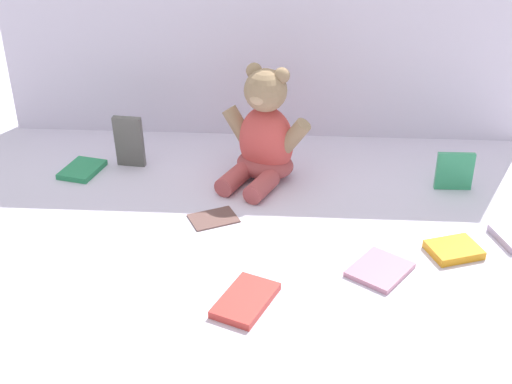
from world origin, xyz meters
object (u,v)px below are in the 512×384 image
at_px(book_case_1, 213,218).
at_px(book_case_5, 454,250).
at_px(book_case_4, 82,170).
at_px(book_case_6, 380,270).
at_px(book_case_0, 129,142).
at_px(book_case_2, 248,300).
at_px(teddy_bear, 264,138).
at_px(book_case_3, 454,171).

relative_size(book_case_1, book_case_5, 1.02).
xyz_separation_m(book_case_4, book_case_6, (0.73, -0.40, -0.00)).
relative_size(book_case_0, book_case_5, 1.35).
bearing_deg(book_case_6, book_case_2, -120.17).
bearing_deg(book_case_1, teddy_bear, -52.46).
height_order(book_case_2, book_case_4, book_case_2).
height_order(teddy_bear, book_case_4, teddy_bear).
relative_size(book_case_2, book_case_5, 1.34).
xyz_separation_m(book_case_1, book_case_4, (-0.37, 0.21, 0.00)).
bearing_deg(teddy_bear, book_case_4, -155.42).
xyz_separation_m(teddy_bear, book_case_4, (-0.48, -0.00, -0.10)).
xyz_separation_m(book_case_1, book_case_5, (0.52, -0.11, 0.01)).
xyz_separation_m(book_case_0, book_case_1, (0.25, -0.26, -0.07)).
height_order(book_case_1, book_case_5, book_case_5).
xyz_separation_m(book_case_5, book_case_6, (-0.16, -0.08, -0.00)).
bearing_deg(teddy_bear, book_case_6, -33.51).
xyz_separation_m(book_case_0, book_case_6, (0.61, -0.44, -0.06)).
bearing_deg(book_case_1, book_case_0, 17.36).
xyz_separation_m(book_case_1, book_case_2, (0.10, -0.30, 0.00)).
xyz_separation_m(book_case_2, book_case_4, (-0.47, 0.52, -0.00)).
bearing_deg(book_case_3, book_case_0, 173.65).
bearing_deg(book_case_4, book_case_5, -6.69).
distance_m(book_case_4, book_case_5, 0.95).
relative_size(teddy_bear, book_case_2, 2.11).
height_order(book_case_3, book_case_4, book_case_3).
bearing_deg(book_case_5, teddy_bear, 32.07).
relative_size(book_case_3, book_case_6, 0.81).
xyz_separation_m(book_case_2, book_case_3, (0.48, 0.49, 0.04)).
height_order(book_case_1, book_case_4, book_case_4).
bearing_deg(teddy_bear, book_case_1, -91.80).
relative_size(book_case_2, book_case_6, 1.16).
distance_m(book_case_2, book_case_3, 0.68).
relative_size(book_case_4, book_case_5, 1.13).
height_order(book_case_5, book_case_6, book_case_5).
bearing_deg(book_case_1, book_case_5, -128.20).
xyz_separation_m(book_case_0, book_case_2, (0.35, -0.56, -0.06)).
height_order(book_case_2, book_case_5, book_case_5).
bearing_deg(book_case_0, book_case_3, 0.64).
distance_m(book_case_2, book_case_4, 0.70).
xyz_separation_m(teddy_bear, book_case_1, (-0.11, -0.22, -0.11)).
height_order(book_case_2, book_case_3, book_case_3).
bearing_deg(book_case_3, book_case_6, -121.53).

